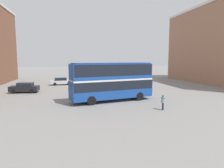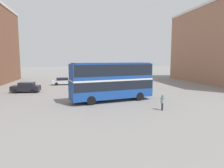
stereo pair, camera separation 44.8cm
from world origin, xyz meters
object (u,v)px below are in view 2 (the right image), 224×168
pedestrian_foreground (162,101)px  parked_car_kerb_far (26,87)px  parked_car_kerb_near (63,81)px  double_decker_bus (112,79)px

pedestrian_foreground → parked_car_kerb_far: size_ratio=0.36×
pedestrian_foreground → parked_car_kerb_far: 21.91m
pedestrian_foreground → parked_car_kerb_near: 25.93m
double_decker_bus → pedestrian_foreground: bearing=-65.1°
double_decker_bus → pedestrian_foreground: size_ratio=6.76×
double_decker_bus → parked_car_kerb_far: (-12.27, 8.88, -1.94)m
parked_car_kerb_near → parked_car_kerb_far: 10.32m
double_decker_bus → parked_car_kerb_far: double_decker_bus is taller
double_decker_bus → parked_car_kerb_near: (-7.12, 17.82, -2.01)m
double_decker_bus → parked_car_kerb_far: bearing=130.8°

